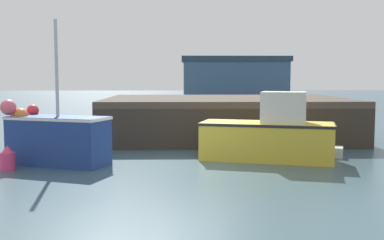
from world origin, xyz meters
TOP-DOWN VIEW (x-y plane):
  - ground at (0.00, 0.00)m, footprint 120.00×160.00m
  - pier at (1.67, 5.82)m, footprint 10.34×7.09m
  - fishing_boat_near_left at (-4.08, 0.13)m, footprint 3.39×2.27m
  - fishing_boat_near_right at (2.54, 0.71)m, footprint 4.48×2.64m
  - rowboat at (4.34, 1.43)m, footprint 1.72×1.14m
  - warehouse at (4.94, 31.58)m, footprint 10.31×4.96m
  - mooring_buoy_foreground at (-5.25, -0.70)m, footprint 0.43×0.43m

SIDE VIEW (x-z plane):
  - ground at x=0.00m, z-range -0.10..0.00m
  - rowboat at x=4.34m, z-range -0.02..0.36m
  - mooring_buoy_foreground at x=-5.25m, z-range -0.03..0.68m
  - fishing_boat_near_right at x=2.54m, z-range -0.29..1.91m
  - fishing_boat_near_left at x=-4.08m, z-range -1.36..3.02m
  - pier at x=1.67m, z-range 0.58..2.34m
  - warehouse at x=4.94m, z-range 0.02..4.65m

